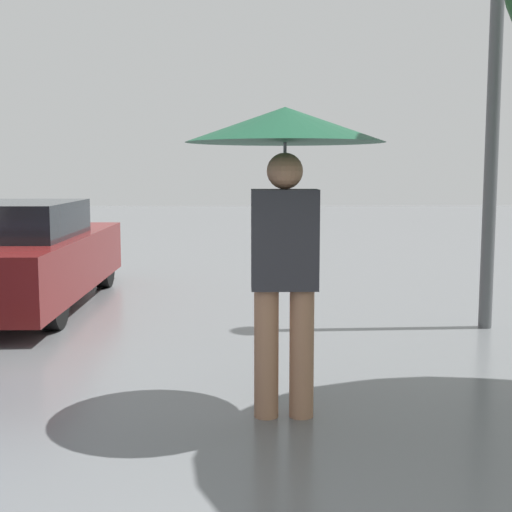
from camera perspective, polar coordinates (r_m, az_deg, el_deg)
pedestrian at (r=4.35m, az=2.33°, el=7.36°), size 1.21×1.21×1.92m
parked_car_farthest at (r=8.57m, az=-19.19°, el=-0.02°), size 1.83×4.08×1.19m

